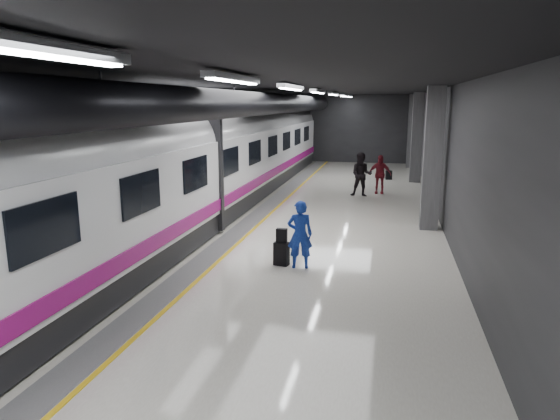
# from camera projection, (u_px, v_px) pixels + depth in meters

# --- Properties ---
(ground) EXTENTS (40.00, 40.00, 0.00)m
(ground) POSITION_uv_depth(u_px,v_px,m) (278.00, 236.00, 15.21)
(ground) COLOR silver
(ground) RESTS_ON ground
(platform_hall) EXTENTS (10.02, 40.02, 4.51)m
(platform_hall) POSITION_uv_depth(u_px,v_px,m) (275.00, 118.00, 15.43)
(platform_hall) COLOR black
(platform_hall) RESTS_ON ground
(train) EXTENTS (3.05, 38.00, 4.05)m
(train) POSITION_uv_depth(u_px,v_px,m) (176.00, 166.00, 15.45)
(train) COLOR black
(train) RESTS_ON ground
(traveler_main) EXTENTS (0.69, 0.52, 1.69)m
(traveler_main) POSITION_uv_depth(u_px,v_px,m) (300.00, 234.00, 12.15)
(traveler_main) COLOR #1845B4
(traveler_main) RESTS_ON ground
(suitcase_main) EXTENTS (0.40, 0.29, 0.59)m
(suitcase_main) POSITION_uv_depth(u_px,v_px,m) (281.00, 254.00, 12.47)
(suitcase_main) COLOR black
(suitcase_main) RESTS_ON ground
(shoulder_bag) EXTENTS (0.27, 0.15, 0.35)m
(shoulder_bag) POSITION_uv_depth(u_px,v_px,m) (282.00, 236.00, 12.36)
(shoulder_bag) COLOR black
(shoulder_bag) RESTS_ON suitcase_main
(traveler_far_a) EXTENTS (0.94, 0.74, 1.90)m
(traveler_far_a) POSITION_uv_depth(u_px,v_px,m) (362.00, 175.00, 21.51)
(traveler_far_a) COLOR black
(traveler_far_a) RESTS_ON ground
(traveler_far_b) EXTENTS (1.03, 0.47, 1.73)m
(traveler_far_b) POSITION_uv_depth(u_px,v_px,m) (380.00, 174.00, 22.24)
(traveler_far_b) COLOR maroon
(traveler_far_b) RESTS_ON ground
(suitcase_far) EXTENTS (0.36, 0.28, 0.48)m
(suitcase_far) POSITION_uv_depth(u_px,v_px,m) (389.00, 175.00, 26.42)
(suitcase_far) COLOR black
(suitcase_far) RESTS_ON ground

